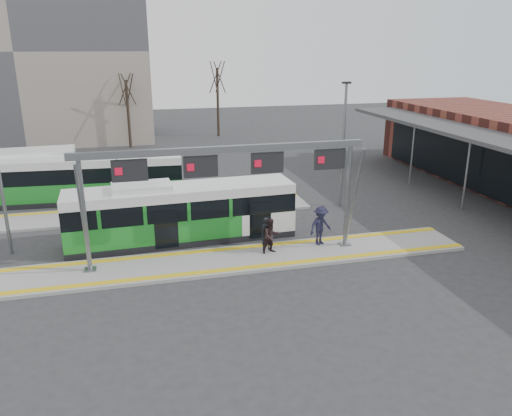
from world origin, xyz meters
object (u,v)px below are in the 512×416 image
(hero_bus, at_px, (181,214))
(passenger_c, at_px, (321,226))
(gantry, at_px, (227,170))
(passenger_b, at_px, (271,236))
(passenger_a, at_px, (267,234))

(hero_bus, relative_size, passenger_c, 5.88)
(gantry, relative_size, passenger_b, 7.69)
(passenger_b, bearing_deg, passenger_c, -1.83)
(hero_bus, xyz_separation_m, passenger_b, (3.86, -3.04, -0.43))
(passenger_a, bearing_deg, passenger_b, -87.46)
(passenger_a, xyz_separation_m, passenger_c, (2.74, 0.06, 0.16))
(passenger_a, bearing_deg, gantry, 176.99)
(hero_bus, height_order, passenger_a, hero_bus)
(hero_bus, distance_m, passenger_a, 4.62)
(gantry, xyz_separation_m, passenger_c, (4.68, 0.41, -3.18))
(passenger_a, distance_m, passenger_c, 2.75)
(passenger_b, relative_size, passenger_c, 0.87)
(hero_bus, bearing_deg, passenger_b, -40.52)
(gantry, distance_m, passenger_c, 5.67)
(gantry, xyz_separation_m, passenger_a, (1.93, 0.35, -3.34))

